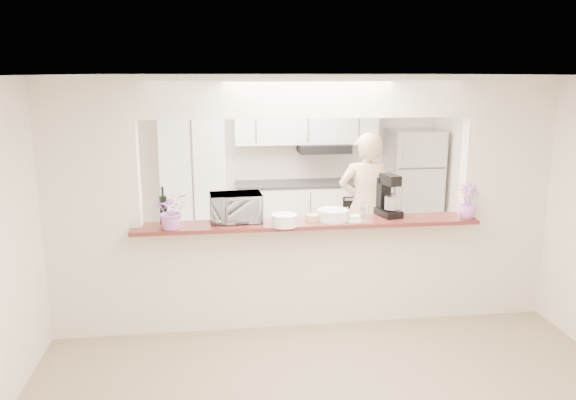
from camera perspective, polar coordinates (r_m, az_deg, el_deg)
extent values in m
plane|color=gray|center=(5.95, 1.86, -12.25)|extent=(6.00, 6.00, 0.00)
cube|color=beige|center=(7.37, -0.11, -7.15)|extent=(5.00, 2.90, 0.01)
cube|color=#EEE6D0|center=(5.59, -19.26, -1.06)|extent=(0.90, 0.15, 2.50)
cube|color=#EEE6D0|center=(6.21, 20.96, 0.14)|extent=(0.90, 0.15, 2.50)
cube|color=#EEE6D0|center=(5.40, 2.03, 10.46)|extent=(3.20, 0.15, 0.40)
cube|color=#EEE6D0|center=(5.75, 1.89, -7.50)|extent=(3.20, 0.15, 1.05)
cube|color=maroon|center=(5.54, 2.02, -2.39)|extent=(3.40, 0.38, 0.04)
cube|color=silver|center=(8.16, -9.56, 2.25)|extent=(0.90, 0.60, 2.10)
cube|color=silver|center=(8.39, 1.93, -1.48)|extent=(2.10, 0.60, 0.90)
cube|color=#2D2C2F|center=(8.29, 1.95, 1.67)|extent=(2.10, 0.62, 0.04)
cube|color=silver|center=(8.28, 1.86, 8.33)|extent=(2.10, 0.35, 0.75)
cube|color=black|center=(8.27, 3.67, 5.27)|extent=(0.75, 0.45, 0.12)
cube|color=black|center=(8.24, 7.43, -1.49)|extent=(0.55, 0.02, 0.55)
cube|color=#BAB9BF|center=(8.66, 12.51, 1.38)|extent=(0.75, 0.70, 1.70)
imported|color=#D571C1|center=(5.34, -11.69, -1.07)|extent=(0.34, 0.30, 0.35)
cylinder|color=black|center=(5.57, -12.54, -0.97)|extent=(0.07, 0.07, 0.27)
cylinder|color=black|center=(5.53, -12.63, 0.86)|extent=(0.02, 0.02, 0.09)
cylinder|color=black|center=(5.57, -12.53, -1.16)|extent=(0.06, 0.06, 0.23)
cylinder|color=black|center=(5.54, -12.61, 0.40)|extent=(0.02, 0.02, 0.08)
imported|color=#AAAAAF|center=(5.53, -5.32, -0.77)|extent=(0.52, 0.37, 0.28)
imported|color=white|center=(5.53, -5.31, -1.10)|extent=(0.36, 0.36, 0.21)
cylinder|color=white|center=(5.35, -0.37, -2.11)|extent=(0.24, 0.24, 0.11)
cylinder|color=white|center=(5.34, -0.37, -1.52)|extent=(0.25, 0.25, 0.01)
cylinder|color=white|center=(5.59, 4.59, -1.55)|extent=(0.30, 0.30, 0.10)
cylinder|color=white|center=(5.57, 4.60, -1.01)|extent=(0.31, 0.31, 0.01)
cylinder|color=maroon|center=(5.58, 4.02, -1.72)|extent=(0.15, 0.15, 0.07)
cylinder|color=tan|center=(5.55, 2.50, -1.80)|extent=(0.13, 0.13, 0.06)
cube|color=silver|center=(5.54, 7.22, -2.19)|extent=(0.23, 0.13, 0.01)
cube|color=white|center=(5.53, 7.23, -1.84)|extent=(0.10, 0.10, 0.06)
cube|color=black|center=(5.81, 10.15, -1.27)|extent=(0.24, 0.32, 0.07)
cube|color=black|center=(5.86, 9.72, 0.76)|extent=(0.14, 0.13, 0.31)
cube|color=black|center=(5.73, 10.34, 2.04)|extent=(0.18, 0.27, 0.10)
cylinder|color=#B7B7BC|center=(5.74, 10.51, -0.27)|extent=(0.14, 0.14, 0.13)
imported|color=#D072D5|center=(5.87, 17.79, -0.16)|extent=(0.20, 0.20, 0.35)
imported|color=#D5B08A|center=(6.98, 7.83, -0.67)|extent=(0.69, 0.47, 1.81)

